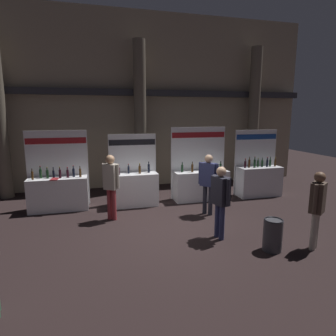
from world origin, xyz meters
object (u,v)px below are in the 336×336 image
(exhibitor_booth_0, at_px, (59,190))
(exhibitor_booth_1, at_px, (134,187))
(exhibitor_booth_2, at_px, (201,182))
(visitor_4, at_px, (208,179))
(visitor_1, at_px, (220,196))
(exhibitor_booth_3, at_px, (258,179))
(visitor_3, at_px, (317,204))
(trash_bin, at_px, (273,235))
(visitor_0, at_px, (111,181))

(exhibitor_booth_0, height_order, exhibitor_booth_1, exhibitor_booth_0)
(exhibitor_booth_2, bearing_deg, exhibitor_booth_0, 179.14)
(visitor_4, bearing_deg, exhibitor_booth_2, -55.23)
(exhibitor_booth_1, distance_m, exhibitor_booth_2, 2.27)
(visitor_1, height_order, visitor_4, visitor_4)
(exhibitor_booth_3, distance_m, visitor_1, 4.15)
(exhibitor_booth_3, bearing_deg, exhibitor_booth_2, 177.90)
(visitor_1, bearing_deg, visitor_3, -132.61)
(exhibitor_booth_1, bearing_deg, trash_bin, -57.99)
(visitor_4, bearing_deg, exhibitor_booth_1, 11.86)
(exhibitor_booth_1, height_order, visitor_4, exhibitor_booth_1)
(trash_bin, height_order, visitor_1, visitor_1)
(exhibitor_booth_0, distance_m, visitor_4, 4.51)
(exhibitor_booth_2, xyz_separation_m, visitor_1, (-0.69, -3.06, 0.43))
(visitor_0, bearing_deg, visitor_4, -152.62)
(visitor_1, distance_m, visitor_3, 2.02)
(visitor_0, relative_size, visitor_4, 1.03)
(exhibitor_booth_1, xyz_separation_m, trash_bin, (2.41, -3.85, -0.26))
(trash_bin, relative_size, visitor_3, 0.41)
(exhibitor_booth_2, distance_m, visitor_3, 4.22)
(visitor_1, bearing_deg, visitor_4, -25.33)
(exhibitor_booth_2, relative_size, visitor_0, 1.35)
(visitor_4, bearing_deg, trash_bin, 148.71)
(exhibitor_booth_1, distance_m, exhibitor_booth_3, 4.43)
(exhibitor_booth_2, bearing_deg, exhibitor_booth_3, -2.10)
(visitor_1, height_order, visitor_3, visitor_1)
(exhibitor_booth_3, bearing_deg, trash_bin, -117.79)
(trash_bin, distance_m, visitor_1, 1.38)
(visitor_3, bearing_deg, exhibitor_booth_2, 69.76)
(exhibitor_booth_3, bearing_deg, visitor_3, -105.43)
(visitor_1, bearing_deg, trash_bin, -148.62)
(exhibitor_booth_1, distance_m, visitor_3, 5.22)
(exhibitor_booth_2, relative_size, visitor_1, 1.43)
(visitor_4, bearing_deg, exhibitor_booth_3, -103.33)
(visitor_1, relative_size, visitor_3, 1.01)
(exhibitor_booth_1, distance_m, visitor_1, 3.41)
(exhibitor_booth_1, height_order, visitor_0, exhibitor_booth_1)
(trash_bin, relative_size, visitor_1, 0.41)
(exhibitor_booth_0, xyz_separation_m, visitor_4, (4.22, -1.53, 0.45))
(visitor_4, bearing_deg, visitor_3, 165.97)
(visitor_1, bearing_deg, exhibitor_booth_1, 14.98)
(exhibitor_booth_1, distance_m, trash_bin, 4.55)
(exhibitor_booth_0, distance_m, visitor_3, 6.99)
(exhibitor_booth_0, xyz_separation_m, visitor_0, (1.50, -1.27, 0.48))
(exhibitor_booth_0, xyz_separation_m, exhibitor_booth_2, (4.56, -0.07, -0.00))
(exhibitor_booth_0, bearing_deg, exhibitor_booth_3, -1.26)
(visitor_0, bearing_deg, visitor_1, 174.69)
(exhibitor_booth_3, bearing_deg, visitor_4, -151.05)
(exhibitor_booth_1, xyz_separation_m, exhibitor_booth_3, (4.43, -0.01, 0.01))
(exhibitor_booth_0, relative_size, exhibitor_booth_3, 1.03)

